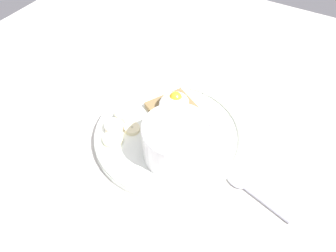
# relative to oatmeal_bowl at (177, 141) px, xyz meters

# --- Properties ---
(ground_plane) EXTENTS (1.20, 1.20, 0.02)m
(ground_plane) POSITION_rel_oatmeal_bowl_xyz_m (-0.03, -0.04, -0.05)
(ground_plane) COLOR beige
(ground_plane) RESTS_ON ground
(plate) EXTENTS (0.27, 0.27, 0.02)m
(plate) POSITION_rel_oatmeal_bowl_xyz_m (-0.03, -0.04, -0.04)
(plate) COLOR white
(plate) RESTS_ON ground_plane
(oatmeal_bowl) EXTENTS (0.12, 0.12, 0.07)m
(oatmeal_bowl) POSITION_rel_oatmeal_bowl_xyz_m (0.00, 0.00, 0.00)
(oatmeal_bowl) COLOR white
(oatmeal_bowl) RESTS_ON plate
(toast_slice) EXTENTS (0.12, 0.12, 0.01)m
(toast_slice) POSITION_rel_oatmeal_bowl_xyz_m (-0.09, -0.05, -0.03)
(toast_slice) COLOR olive
(toast_slice) RESTS_ON plate
(poached_egg) EXTENTS (0.06, 0.06, 0.03)m
(poached_egg) POSITION_rel_oatmeal_bowl_xyz_m (-0.09, -0.05, -0.01)
(poached_egg) COLOR white
(poached_egg) RESTS_ON toast_slice
(banana_slice_front) EXTENTS (0.04, 0.04, 0.02)m
(banana_slice_front) POSITION_rel_oatmeal_bowl_xyz_m (0.01, -0.13, -0.03)
(banana_slice_front) COLOR #FCE5C4
(banana_slice_front) RESTS_ON plate
(banana_slice_left) EXTENTS (0.05, 0.05, 0.01)m
(banana_slice_left) POSITION_rel_oatmeal_bowl_xyz_m (0.03, -0.11, -0.03)
(banana_slice_left) COLOR beige
(banana_slice_left) RESTS_ON plate
(banana_slice_back) EXTENTS (0.03, 0.03, 0.01)m
(banana_slice_back) POSITION_rel_oatmeal_bowl_xyz_m (-0.00, -0.10, -0.03)
(banana_slice_back) COLOR beige
(banana_slice_back) RESTS_ON plate
(banana_slice_right) EXTENTS (0.04, 0.04, 0.01)m
(banana_slice_right) POSITION_rel_oatmeal_bowl_xyz_m (-0.02, -0.13, -0.03)
(banana_slice_right) COLOR beige
(banana_slice_right) RESTS_ON plate
(spoon) EXTENTS (0.05, 0.12, 0.01)m
(spoon) POSITION_rel_oatmeal_bowl_xyz_m (0.00, 0.14, -0.04)
(spoon) COLOR silver
(spoon) RESTS_ON ground_plane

